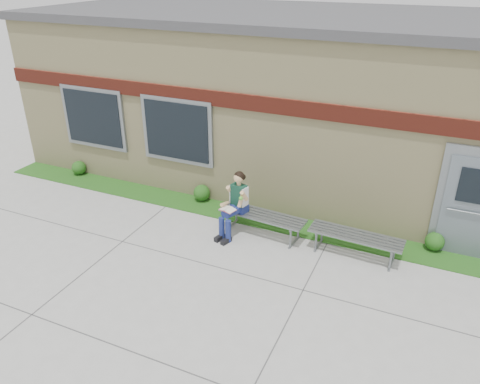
% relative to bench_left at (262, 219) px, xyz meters
% --- Properties ---
extents(ground, '(80.00, 80.00, 0.00)m').
position_rel_bench_left_xyz_m(ground, '(0.40, -2.00, -0.38)').
color(ground, '#9E9E99').
rests_on(ground, ground).
extents(grass_strip, '(16.00, 0.80, 0.02)m').
position_rel_bench_left_xyz_m(grass_strip, '(0.40, 0.60, -0.37)').
color(grass_strip, '#174512').
rests_on(grass_strip, ground).
extents(school_building, '(16.20, 6.22, 4.20)m').
position_rel_bench_left_xyz_m(school_building, '(0.40, 3.99, 1.72)').
color(school_building, beige).
rests_on(school_building, ground).
extents(bench_left, '(1.93, 0.68, 0.49)m').
position_rel_bench_left_xyz_m(bench_left, '(0.00, 0.00, 0.00)').
color(bench_left, slate).
rests_on(bench_left, ground).
extents(bench_right, '(1.88, 0.60, 0.48)m').
position_rel_bench_left_xyz_m(bench_right, '(2.00, 0.00, -0.01)').
color(bench_right, slate).
rests_on(bench_right, ground).
extents(girl, '(0.55, 0.89, 1.43)m').
position_rel_bench_left_xyz_m(girl, '(-0.55, -0.21, 0.37)').
color(girl, navy).
rests_on(girl, ground).
extents(shrub_west, '(0.38, 0.38, 0.38)m').
position_rel_bench_left_xyz_m(shrub_west, '(-5.79, 0.85, -0.17)').
color(shrub_west, '#174512').
rests_on(shrub_west, grass_strip).
extents(shrub_mid, '(0.40, 0.40, 0.40)m').
position_rel_bench_left_xyz_m(shrub_mid, '(-1.94, 0.85, -0.16)').
color(shrub_mid, '#174512').
rests_on(shrub_mid, grass_strip).
extents(shrub_east, '(0.39, 0.39, 0.39)m').
position_rel_bench_left_xyz_m(shrub_east, '(3.46, 0.85, -0.17)').
color(shrub_east, '#174512').
rests_on(shrub_east, grass_strip).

